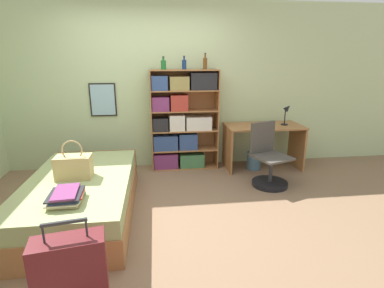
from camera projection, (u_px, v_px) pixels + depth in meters
The scene contains 14 objects.
ground_plane at pixel (151, 211), 3.55m from camera, with size 14.00×14.00×0.00m, color #84664C.
wall_back at pixel (149, 87), 4.75m from camera, with size 10.00×0.09×2.60m.
bed at pixel (82, 196), 3.41m from camera, with size 1.13×2.03×0.46m.
handbag at pixel (74, 166), 3.29m from camera, with size 0.38×0.22×0.43m.
book_stack_on_bed at pixel (67, 197), 2.75m from camera, with size 0.32×0.38×0.11m.
suitcase at pixel (72, 281), 1.99m from camera, with size 0.49×0.28×0.76m.
bookcase at pixel (181, 122), 4.75m from camera, with size 1.06×0.31×1.58m.
bottle_green at pixel (163, 65), 4.46m from camera, with size 0.08×0.08×0.19m.
bottle_brown at pixel (184, 64), 4.52m from camera, with size 0.07×0.07×0.20m.
bottle_clear at pixel (205, 63), 4.56m from camera, with size 0.06×0.06×0.24m.
desk at pixel (263, 138), 4.84m from camera, with size 1.21×0.63×0.71m.
desk_lamp at pixel (287, 111), 4.75m from camera, with size 0.15×0.11×0.34m.
desk_chair at pixel (268, 166), 4.23m from camera, with size 0.59×0.59×0.88m.
waste_bin at pixel (254, 160), 4.86m from camera, with size 0.22×0.22×0.29m.
Camera 1 is at (0.09, -3.23, 1.74)m, focal length 28.00 mm.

